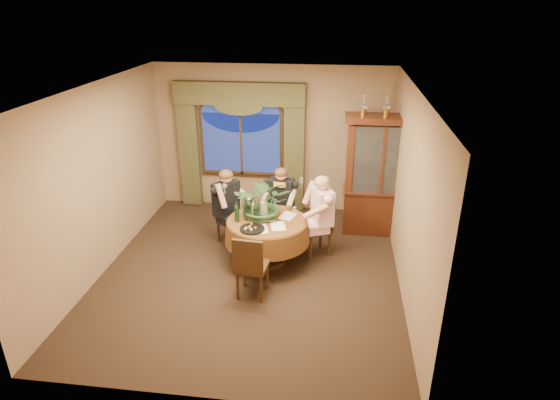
# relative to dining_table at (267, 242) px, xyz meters

# --- Properties ---
(floor) EXTENTS (5.00, 5.00, 0.00)m
(floor) POSITION_rel_dining_table_xyz_m (-0.22, -0.31, -0.38)
(floor) COLOR black
(floor) RESTS_ON ground
(wall_back) EXTENTS (4.50, 0.00, 4.50)m
(wall_back) POSITION_rel_dining_table_xyz_m (-0.22, 2.19, 1.02)
(wall_back) COLOR #8B6B4C
(wall_back) RESTS_ON ground
(wall_right) EXTENTS (0.00, 5.00, 5.00)m
(wall_right) POSITION_rel_dining_table_xyz_m (2.03, -0.31, 1.02)
(wall_right) COLOR #8B6B4C
(wall_right) RESTS_ON ground
(ceiling) EXTENTS (5.00, 5.00, 0.00)m
(ceiling) POSITION_rel_dining_table_xyz_m (-0.22, -0.31, 2.42)
(ceiling) COLOR white
(ceiling) RESTS_ON wall_back
(window) EXTENTS (1.62, 0.10, 1.32)m
(window) POSITION_rel_dining_table_xyz_m (-0.82, 2.12, 0.92)
(window) COLOR navy
(window) RESTS_ON wall_back
(arched_transom) EXTENTS (1.60, 0.06, 0.44)m
(arched_transom) POSITION_rel_dining_table_xyz_m (-0.82, 2.12, 1.71)
(arched_transom) COLOR navy
(arched_transom) RESTS_ON wall_back
(drapery_left) EXTENTS (0.38, 0.14, 2.32)m
(drapery_left) POSITION_rel_dining_table_xyz_m (-1.85, 2.07, 0.80)
(drapery_left) COLOR #403D1D
(drapery_left) RESTS_ON floor
(drapery_right) EXTENTS (0.38, 0.14, 2.32)m
(drapery_right) POSITION_rel_dining_table_xyz_m (0.21, 2.07, 0.80)
(drapery_right) COLOR #403D1D
(drapery_right) RESTS_ON floor
(swag_valance) EXTENTS (2.45, 0.16, 0.42)m
(swag_valance) POSITION_rel_dining_table_xyz_m (-0.82, 2.04, 1.90)
(swag_valance) COLOR #403D1D
(swag_valance) RESTS_ON wall_back
(dining_table) EXTENTS (1.52, 1.52, 0.75)m
(dining_table) POSITION_rel_dining_table_xyz_m (0.00, 0.00, 0.00)
(dining_table) COLOR maroon
(dining_table) RESTS_ON floor
(china_cabinet) EXTENTS (1.31, 0.52, 2.12)m
(china_cabinet) POSITION_rel_dining_table_xyz_m (1.78, 1.33, 0.68)
(china_cabinet) COLOR #38160B
(china_cabinet) RESTS_ON floor
(oil_lamp_left) EXTENTS (0.11, 0.11, 0.34)m
(oil_lamp_left) POSITION_rel_dining_table_xyz_m (1.41, 1.33, 1.91)
(oil_lamp_left) COLOR #A5722D
(oil_lamp_left) RESTS_ON china_cabinet
(oil_lamp_center) EXTENTS (0.11, 0.11, 0.34)m
(oil_lamp_center) POSITION_rel_dining_table_xyz_m (1.78, 1.33, 1.91)
(oil_lamp_center) COLOR #A5722D
(oil_lamp_center) RESTS_ON china_cabinet
(oil_lamp_right) EXTENTS (0.11, 0.11, 0.34)m
(oil_lamp_right) POSITION_rel_dining_table_xyz_m (2.15, 1.33, 1.91)
(oil_lamp_right) COLOR #A5722D
(oil_lamp_right) RESTS_ON china_cabinet
(chair_right) EXTENTS (0.57, 0.57, 0.96)m
(chair_right) POSITION_rel_dining_table_xyz_m (0.74, 0.39, 0.10)
(chair_right) COLOR black
(chair_right) RESTS_ON floor
(chair_back_right) EXTENTS (0.43, 0.43, 0.96)m
(chair_back_right) POSITION_rel_dining_table_xyz_m (-0.02, 0.90, 0.10)
(chair_back_right) COLOR black
(chair_back_right) RESTS_ON floor
(chair_back) EXTENTS (0.59, 0.59, 0.96)m
(chair_back) POSITION_rel_dining_table_xyz_m (-0.71, 0.61, 0.10)
(chair_back) COLOR black
(chair_back) RESTS_ON floor
(chair_front_left) EXTENTS (0.46, 0.46, 0.96)m
(chair_front_left) POSITION_rel_dining_table_xyz_m (-0.08, -0.88, 0.10)
(chair_front_left) COLOR black
(chair_front_left) RESTS_ON floor
(person_pink) EXTENTS (0.61, 0.64, 1.38)m
(person_pink) POSITION_rel_dining_table_xyz_m (0.83, 0.36, 0.32)
(person_pink) COLOR beige
(person_pink) RESTS_ON floor
(person_back) EXTENTS (0.64, 0.66, 1.37)m
(person_back) POSITION_rel_dining_table_xyz_m (-0.76, 0.49, 0.31)
(person_back) COLOR black
(person_back) RESTS_ON floor
(person_scarf) EXTENTS (0.53, 0.49, 1.32)m
(person_scarf) POSITION_rel_dining_table_xyz_m (0.12, 0.84, 0.28)
(person_scarf) COLOR black
(person_scarf) RESTS_ON floor
(stoneware_vase) EXTENTS (0.14, 0.14, 0.26)m
(stoneware_vase) POSITION_rel_dining_table_xyz_m (-0.06, 0.08, 0.51)
(stoneware_vase) COLOR #9B8869
(stoneware_vase) RESTS_ON dining_table
(centerpiece_plant) EXTENTS (0.86, 0.95, 0.74)m
(centerpiece_plant) POSITION_rel_dining_table_xyz_m (-0.07, 0.14, 0.95)
(centerpiece_plant) COLOR #315830
(centerpiece_plant) RESTS_ON dining_table
(olive_bowl) EXTENTS (0.17, 0.17, 0.05)m
(olive_bowl) POSITION_rel_dining_table_xyz_m (0.06, -0.04, 0.40)
(olive_bowl) COLOR #535C2E
(olive_bowl) RESTS_ON dining_table
(cheese_platter) EXTENTS (0.37, 0.37, 0.02)m
(cheese_platter) POSITION_rel_dining_table_xyz_m (-0.17, -0.34, 0.39)
(cheese_platter) COLOR black
(cheese_platter) RESTS_ON dining_table
(wine_bottle_0) EXTENTS (0.07, 0.07, 0.33)m
(wine_bottle_0) POSITION_rel_dining_table_xyz_m (-0.45, -0.10, 0.54)
(wine_bottle_0) COLOR black
(wine_bottle_0) RESTS_ON dining_table
(wine_bottle_1) EXTENTS (0.07, 0.07, 0.33)m
(wine_bottle_1) POSITION_rel_dining_table_xyz_m (-0.22, 0.02, 0.54)
(wine_bottle_1) COLOR tan
(wine_bottle_1) RESTS_ON dining_table
(wine_bottle_2) EXTENTS (0.07, 0.07, 0.33)m
(wine_bottle_2) POSITION_rel_dining_table_xyz_m (-0.16, -0.05, 0.54)
(wine_bottle_2) COLOR black
(wine_bottle_2) RESTS_ON dining_table
(wine_bottle_3) EXTENTS (0.07, 0.07, 0.33)m
(wine_bottle_3) POSITION_rel_dining_table_xyz_m (-0.26, 0.20, 0.54)
(wine_bottle_3) COLOR black
(wine_bottle_3) RESTS_ON dining_table
(wine_bottle_4) EXTENTS (0.07, 0.07, 0.33)m
(wine_bottle_4) POSITION_rel_dining_table_xyz_m (-0.41, 0.12, 0.54)
(wine_bottle_4) COLOR tan
(wine_bottle_4) RESTS_ON dining_table
(wine_bottle_5) EXTENTS (0.07, 0.07, 0.33)m
(wine_bottle_5) POSITION_rel_dining_table_xyz_m (-0.32, -0.03, 0.54)
(wine_bottle_5) COLOR black
(wine_bottle_5) RESTS_ON dining_table
(tasting_paper_0) EXTENTS (0.28, 0.34, 0.00)m
(tasting_paper_0) POSITION_rel_dining_table_xyz_m (0.20, -0.19, 0.38)
(tasting_paper_0) COLOR white
(tasting_paper_0) RESTS_ON dining_table
(tasting_paper_1) EXTENTS (0.29, 0.35, 0.00)m
(tasting_paper_1) POSITION_rel_dining_table_xyz_m (0.30, 0.18, 0.38)
(tasting_paper_1) COLOR white
(tasting_paper_1) RESTS_ON dining_table
(tasting_paper_2) EXTENTS (0.29, 0.35, 0.00)m
(tasting_paper_2) POSITION_rel_dining_table_xyz_m (-0.05, -0.32, 0.38)
(tasting_paper_2) COLOR white
(tasting_paper_2) RESTS_ON dining_table
(wine_glass_person_pink) EXTENTS (0.07, 0.07, 0.18)m
(wine_glass_person_pink) POSITION_rel_dining_table_xyz_m (0.40, 0.18, 0.46)
(wine_glass_person_pink) COLOR silver
(wine_glass_person_pink) RESTS_ON dining_table
(wine_glass_person_back) EXTENTS (0.07, 0.07, 0.18)m
(wine_glass_person_back) POSITION_rel_dining_table_xyz_m (-0.37, 0.24, 0.46)
(wine_glass_person_back) COLOR silver
(wine_glass_person_back) RESTS_ON dining_table
(wine_glass_person_scarf) EXTENTS (0.07, 0.07, 0.18)m
(wine_glass_person_scarf) POSITION_rel_dining_table_xyz_m (0.06, 0.44, 0.46)
(wine_glass_person_scarf) COLOR silver
(wine_glass_person_scarf) RESTS_ON dining_table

